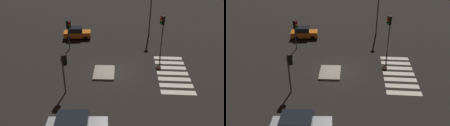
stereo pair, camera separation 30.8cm
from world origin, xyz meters
TOP-DOWN VIEW (x-y plane):
  - ground_plane at (0.00, 0.00)m, footprint 80.00×80.00m
  - traffic_island at (-0.46, 0.79)m, footprint 2.92×2.22m
  - car_orange at (8.73, 5.40)m, footprint 2.10×3.81m
  - traffic_light_east at (4.30, -5.41)m, footprint 0.54×0.53m
  - traffic_light_west at (-3.95, 3.88)m, footprint 0.54×0.54m
  - traffic_light_north at (5.08, 5.55)m, footprint 0.54×0.53m
  - crosswalk_near at (0.00, -6.31)m, footprint 7.60×3.20m

SIDE VIEW (x-z plane):
  - ground_plane at x=0.00m, z-range 0.00..0.00m
  - crosswalk_near at x=0.00m, z-range 0.00..0.02m
  - traffic_island at x=-0.46m, z-range 0.00..0.18m
  - car_orange at x=8.73m, z-range -0.01..1.58m
  - traffic_light_north at x=5.08m, z-range 0.97..4.72m
  - traffic_light_west at x=-3.95m, z-range 0.98..4.78m
  - traffic_light_east at x=4.30m, z-range 1.23..6.02m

